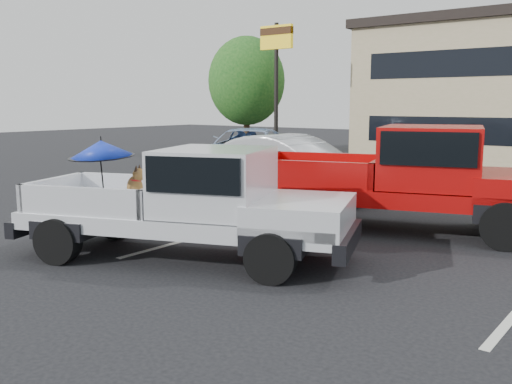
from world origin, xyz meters
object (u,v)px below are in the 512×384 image
Objects in this scene: silver_sedan at (292,166)px; tree_left at (247,81)px; red_pickup at (420,174)px; blue_suv at (247,152)px; motel_sign at (276,55)px; silver_pickup at (201,198)px.

tree_left is at bearing 46.07° from silver_sedan.
red_pickup is 1.13× the size of blue_suv.
silver_pickup is (8.17, -13.67, -3.60)m from motel_sign.
motel_sign is 5.84m from blue_suv.
motel_sign is 0.87× the size of red_pickup.
silver_sedan is 0.86× the size of blue_suv.
silver_sedan is at bearing -51.88° from motel_sign.
silver_sedan is at bearing -46.60° from tree_left.
silver_sedan is (-2.51, 6.44, -0.19)m from silver_pickup.
tree_left is at bearing 143.13° from motel_sign.
motel_sign reaches higher than silver_sedan.
red_pickup is at bearing -53.50° from blue_suv.
tree_left reaches higher than silver_sedan.
red_pickup is (2.07, 4.29, 0.12)m from silver_pickup.
motel_sign is at bearing 89.38° from blue_suv.
red_pickup reaches higher than silver_sedan.
silver_sedan is 5.10m from blue_suv.
blue_suv is at bearing 55.15° from silver_sedan.
red_pickup is at bearing -40.99° from tree_left.
blue_suv is (-8.62, 5.26, -0.33)m from red_pickup.
motel_sign is 0.99× the size of blue_suv.
tree_left is 0.99× the size of blue_suv.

